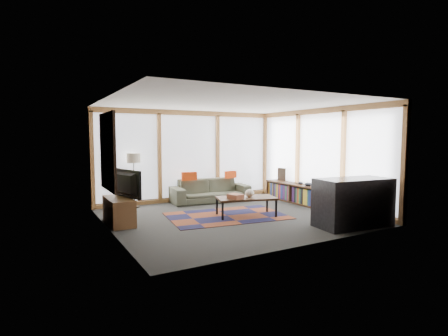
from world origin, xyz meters
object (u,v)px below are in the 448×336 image
bookshelf (294,193)px  bar_counter (353,202)px  tv_console (119,211)px  television (123,184)px  floor_lamp (134,180)px  coffee_table (246,207)px  sofa (210,190)px

bookshelf → bar_counter: bearing=-105.1°
tv_console → television: size_ratio=1.07×
floor_lamp → bar_counter: (3.42, -4.16, -0.21)m
tv_console → coffee_table: bearing=-14.5°
coffee_table → bookshelf: bookshelf is taller
coffee_table → tv_console: size_ratio=1.20×
tv_console → television: bearing=-26.0°
sofa → tv_console: bearing=-149.3°
tv_console → bar_counter: 4.91m
sofa → floor_lamp: size_ratio=1.56×
coffee_table → bar_counter: 2.36m
coffee_table → bookshelf: size_ratio=0.63×
coffee_table → floor_lamp: bearing=130.8°
coffee_table → bar_counter: bearing=-52.4°
bookshelf → bar_counter: size_ratio=1.36×
sofa → television: television is taller
coffee_table → tv_console: (-2.75, 0.71, 0.06)m
coffee_table → bar_counter: (1.43, -1.85, 0.27)m
sofa → bar_counter: (1.31, -3.90, 0.17)m
bookshelf → television: (-4.80, -0.14, 0.59)m
coffee_table → tv_console: 2.84m
bookshelf → tv_console: 4.90m
television → bar_counter: size_ratio=0.66×
bar_counter → coffee_table: bearing=134.2°
bookshelf → television: 4.84m
floor_lamp → tv_console: floor_lamp is taller
sofa → floor_lamp: 2.16m
coffee_table → television: (-2.66, 0.66, 0.63)m
sofa → coffee_table: bearing=-87.6°
floor_lamp → tv_console: 1.82m
sofa → coffee_table: sofa is taller
floor_lamp → coffee_table: size_ratio=1.06×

